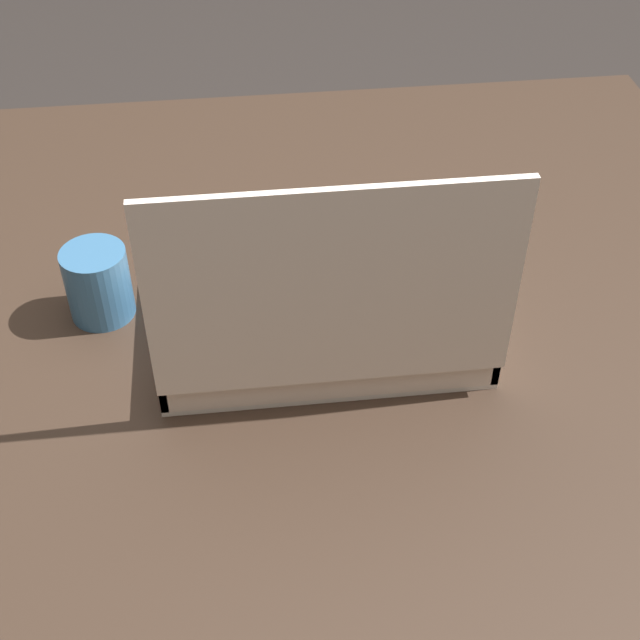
% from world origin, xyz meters
% --- Properties ---
extents(ground_plane, '(8.00, 8.00, 0.00)m').
position_xyz_m(ground_plane, '(0.00, 0.00, 0.00)').
color(ground_plane, '#2D2826').
extents(dining_table, '(1.10, 1.03, 0.75)m').
position_xyz_m(dining_table, '(0.00, 0.00, 0.66)').
color(dining_table, '#38281E').
rests_on(dining_table, ground_plane).
extents(donut_box, '(0.35, 0.23, 0.27)m').
position_xyz_m(donut_box, '(0.03, 0.08, 0.81)').
color(donut_box, silver).
rests_on(donut_box, dining_table).
extents(coffee_mug, '(0.07, 0.07, 0.09)m').
position_xyz_m(coffee_mug, '(0.28, -0.01, 0.80)').
color(coffee_mug, teal).
rests_on(coffee_mug, dining_table).
extents(paper_napkin, '(0.12, 0.09, 0.01)m').
position_xyz_m(paper_napkin, '(0.01, -0.16, 0.76)').
color(paper_napkin, beige).
rests_on(paper_napkin, dining_table).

